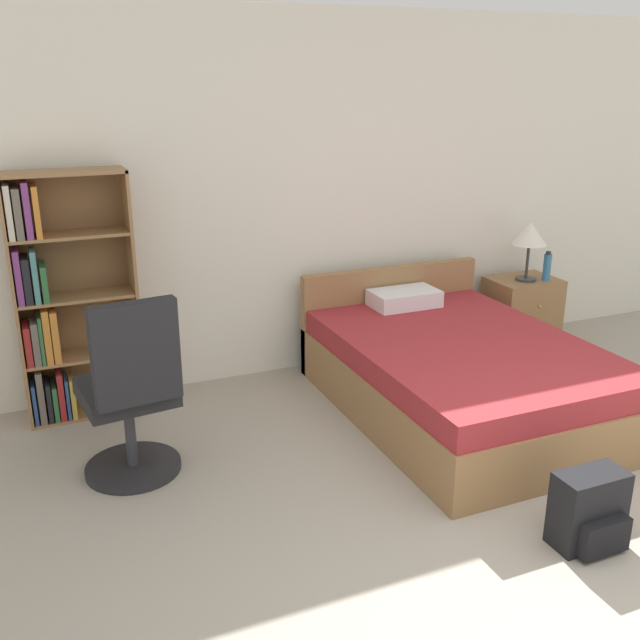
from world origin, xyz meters
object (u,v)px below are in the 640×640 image
object	(u,v)px
bed	(456,372)
office_chair	(131,397)
backpack_black	(590,511)
bookshelf	(60,303)
nightstand	(521,312)
water_bottle	(547,267)
table_lamp	(530,236)

from	to	relation	value
bed	office_chair	world-z (taller)	office_chair
bed	backpack_black	distance (m)	1.53
bookshelf	backpack_black	bearing A→B (deg)	-48.49
bookshelf	nightstand	world-z (taller)	bookshelf
bed	water_bottle	bearing A→B (deg)	28.68
office_chair	bed	bearing A→B (deg)	1.80
water_bottle	backpack_black	distance (m)	2.75
bookshelf	bed	distance (m)	2.61
nightstand	water_bottle	world-z (taller)	water_bottle
nightstand	backpack_black	distance (m)	2.72
backpack_black	bed	bearing A→B (deg)	80.94
backpack_black	water_bottle	bearing A→B (deg)	55.34
table_lamp	water_bottle	xyz separation A→B (m)	(0.15, -0.06, -0.25)
bookshelf	bed	xyz separation A→B (m)	(2.39, -0.92, -0.51)
water_bottle	bookshelf	bearing A→B (deg)	176.73
bookshelf	nightstand	bearing A→B (deg)	-1.72
bed	backpack_black	bearing A→B (deg)	-99.06
bed	water_bottle	xyz separation A→B (m)	(1.29, 0.71, 0.42)
water_bottle	bed	bearing A→B (deg)	-151.32
office_chair	backpack_black	world-z (taller)	office_chair
table_lamp	backpack_black	world-z (taller)	table_lamp
table_lamp	backpack_black	distance (m)	2.78
office_chair	bookshelf	bearing A→B (deg)	105.08
bookshelf	backpack_black	xyz separation A→B (m)	(2.15, -2.43, -0.60)
bookshelf	office_chair	bearing A→B (deg)	-74.92
bookshelf	table_lamp	xyz separation A→B (m)	(3.54, -0.15, 0.17)
bookshelf	table_lamp	size ratio (longest dim) A/B	3.38
bed	nightstand	bearing A→B (deg)	34.97
nightstand	table_lamp	bearing A→B (deg)	-112.24
office_chair	nightstand	bearing A→B (deg)	14.96
office_chair	water_bottle	world-z (taller)	office_chair
table_lamp	water_bottle	world-z (taller)	table_lamp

